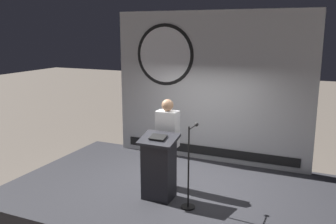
{
  "coord_description": "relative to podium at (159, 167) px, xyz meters",
  "views": [
    {
      "loc": [
        2.48,
        -6.01,
        3.24
      ],
      "look_at": [
        -0.18,
        -0.04,
        1.79
      ],
      "focal_mm": 39.66,
      "sensor_mm": 36.0,
      "label": 1
    }
  ],
  "objects": [
    {
      "name": "podium",
      "position": [
        0.0,
        0.0,
        0.0
      ],
      "size": [
        0.64,
        0.5,
        1.17
      ],
      "color": "#26262B",
      "rests_on": "stage_platform"
    },
    {
      "name": "speaker_person",
      "position": [
        -0.05,
        0.48,
        0.3
      ],
      "size": [
        0.4,
        0.26,
        1.71
      ],
      "color": "black",
      "rests_on": "stage_platform"
    },
    {
      "name": "stage_platform",
      "position": [
        0.18,
        0.44,
        -0.72
      ],
      "size": [
        6.4,
        4.0,
        0.3
      ],
      "primitive_type": "cube",
      "color": "#333338",
      "rests_on": "ground"
    },
    {
      "name": "microphone_stand",
      "position": [
        0.62,
        -0.1,
        -0.08
      ],
      "size": [
        0.24,
        0.51,
        1.42
      ],
      "color": "black",
      "rests_on": "stage_platform"
    },
    {
      "name": "ground_plane",
      "position": [
        0.18,
        0.44,
        -0.87
      ],
      "size": [
        40.0,
        40.0,
        0.0
      ],
      "primitive_type": "plane",
      "color": "#6B6056"
    },
    {
      "name": "banner_display",
      "position": [
        0.14,
        2.29,
        1.12
      ],
      "size": [
        4.51,
        0.12,
        3.36
      ],
      "color": "silver",
      "rests_on": "stage_platform"
    }
  ]
}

